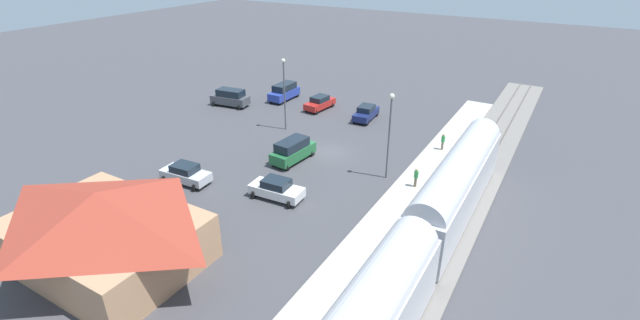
{
  "coord_description": "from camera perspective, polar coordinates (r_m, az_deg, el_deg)",
  "views": [
    {
      "loc": [
        -19.78,
        35.22,
        19.01
      ],
      "look_at": [
        -1.28,
        3.59,
        1.0
      ],
      "focal_mm": 24.82,
      "sensor_mm": 36.0,
      "label": 1
    }
  ],
  "objects": [
    {
      "name": "sedan_white",
      "position": [
        36.53,
        -5.63,
        -3.73
      ],
      "size": [
        4.61,
        2.49,
        1.74
      ],
      "color": "white",
      "rests_on": "ground"
    },
    {
      "name": "platform",
      "position": [
        41.13,
        13.14,
        -1.87
      ],
      "size": [
        3.2,
        46.0,
        0.3
      ],
      "color": "#B7B2A8",
      "rests_on": "ground"
    },
    {
      "name": "light_pole_lot_center",
      "position": [
        48.84,
        -4.64,
        9.47
      ],
      "size": [
        0.44,
        0.44,
        8.05
      ],
      "color": "#515156",
      "rests_on": "ground"
    },
    {
      "name": "suv_blue",
      "position": [
        60.08,
        -4.64,
        8.8
      ],
      "size": [
        1.99,
        4.91,
        2.22
      ],
      "color": "#283D9E",
      "rests_on": "ground"
    },
    {
      "name": "sedan_silver",
      "position": [
        40.48,
        -16.95,
        -1.67
      ],
      "size": [
        4.61,
        2.51,
        1.74
      ],
      "color": "silver",
      "rests_on": "ground"
    },
    {
      "name": "railway_track",
      "position": [
        40.39,
        18.5,
        -3.24
      ],
      "size": [
        4.8,
        70.0,
        0.3
      ],
      "color": "slate",
      "rests_on": "ground"
    },
    {
      "name": "ground_plane",
      "position": [
        44.64,
        0.92,
        0.97
      ],
      "size": [
        200.0,
        200.0,
        0.0
      ],
      "primitive_type": "plane",
      "color": "#424247"
    },
    {
      "name": "pedestrian_waiting_far",
      "position": [
        45.89,
        15.58,
        2.44
      ],
      "size": [
        0.36,
        0.36,
        1.71
      ],
      "color": "brown",
      "rests_on": "platform"
    },
    {
      "name": "sedan_navy",
      "position": [
        53.18,
        5.95,
        6.1
      ],
      "size": [
        2.19,
        4.63,
        1.74
      ],
      "color": "navy",
      "rests_on": "ground"
    },
    {
      "name": "pedestrian_on_platform",
      "position": [
        38.29,
        12.27,
        -2.06
      ],
      "size": [
        0.36,
        0.36,
        1.71
      ],
      "color": "brown",
      "rests_on": "platform"
    },
    {
      "name": "sedan_red",
      "position": [
        56.34,
        -0.03,
        7.4
      ],
      "size": [
        2.3,
        4.67,
        1.74
      ],
      "color": "red",
      "rests_on": "ground"
    },
    {
      "name": "light_pole_near_platform",
      "position": [
        38.27,
        8.98,
        4.28
      ],
      "size": [
        0.44,
        0.44,
        7.87
      ],
      "color": "#515156",
      "rests_on": "ground"
    },
    {
      "name": "station_building",
      "position": [
        31.7,
        -26.16,
        -7.75
      ],
      "size": [
        12.65,
        9.29,
        5.28
      ],
      "color": "tan",
      "rests_on": "ground"
    },
    {
      "name": "suv_charcoal",
      "position": [
        58.66,
        -11.5,
        7.92
      ],
      "size": [
        5.12,
        2.9,
        2.22
      ],
      "color": "#47494F",
      "rests_on": "ground"
    },
    {
      "name": "suv_green",
      "position": [
        42.53,
        -3.53,
        1.29
      ],
      "size": [
        2.39,
        5.05,
        2.22
      ],
      "color": "#236638",
      "rests_on": "ground"
    }
  ]
}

